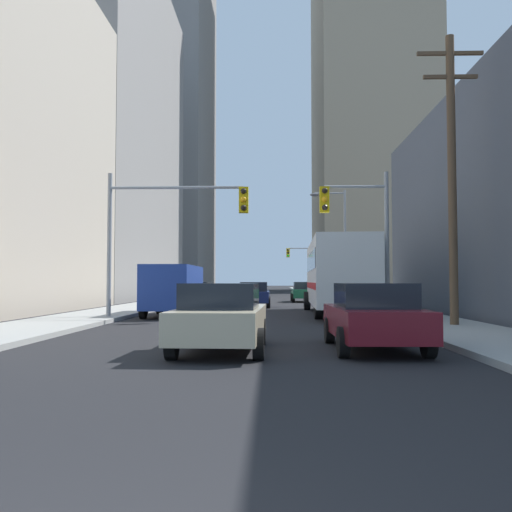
{
  "coord_description": "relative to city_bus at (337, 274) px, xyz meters",
  "views": [
    {
      "loc": [
        1.01,
        -2.13,
        1.56
      ],
      "look_at": [
        0.0,
        32.37,
        3.17
      ],
      "focal_mm": 38.33,
      "sensor_mm": 36.0,
      "label": 1
    }
  ],
  "objects": [
    {
      "name": "sedan_navy",
      "position": [
        -4.16,
        7.13,
        -1.16
      ],
      "size": [
        1.95,
        4.21,
        1.52
      ],
      "color": "#141E4C",
      "rests_on": "ground"
    },
    {
      "name": "building_left_far_tower",
      "position": [
        -25.35,
        62.98,
        27.79
      ],
      "size": [
        23.55,
        24.52,
        59.43
      ],
      "primitive_type": "cube",
      "color": "gray",
      "rests_on": "ground"
    },
    {
      "name": "traffic_signal_far_right",
      "position": [
        0.28,
        37.22,
        2.08
      ],
      "size": [
        3.05,
        0.44,
        6.0
      ],
      "color": "gray",
      "rests_on": "ground"
    },
    {
      "name": "building_right_far_highrise",
      "position": [
        14.35,
        69.96,
        34.76
      ],
      "size": [
        18.84,
        26.45,
        73.38
      ],
      "primitive_type": "cube",
      "color": "tan",
      "rests_on": "ground"
    },
    {
      "name": "cargo_van_blue",
      "position": [
        -7.5,
        -1.55,
        -0.64
      ],
      "size": [
        2.16,
        5.22,
        2.26
      ],
      "color": "navy",
      "rests_on": "ground"
    },
    {
      "name": "sedan_maroon",
      "position": [
        -0.77,
        -13.36,
        -1.16
      ],
      "size": [
        1.95,
        4.23,
        1.52
      ],
      "color": "maroon",
      "rests_on": "ground"
    },
    {
      "name": "sedan_black",
      "position": [
        -7.45,
        5.22,
        -1.16
      ],
      "size": [
        1.95,
        4.25,
        1.52
      ],
      "color": "black",
      "rests_on": "ground"
    },
    {
      "name": "sedan_green",
      "position": [
        -0.64,
        15.95,
        -1.16
      ],
      "size": [
        1.95,
        4.22,
        1.52
      ],
      "color": "#195938",
      "rests_on": "ground"
    },
    {
      "name": "building_left_mid_office",
      "position": [
        -20.73,
        24.4,
        13.65
      ],
      "size": [
        14.12,
        27.81,
        31.16
      ],
      "primitive_type": "cube",
      "color": "gray",
      "rests_on": "ground"
    },
    {
      "name": "city_bus",
      "position": [
        0.0,
        0.0,
        0.0
      ],
      "size": [
        2.91,
        11.58,
        3.4
      ],
      "color": "silver",
      "rests_on": "ground"
    },
    {
      "name": "sidewalk_left",
      "position": [
        -10.76,
        26.21,
        -1.85
      ],
      "size": [
        3.24,
        160.0,
        0.15
      ],
      "primitive_type": "cube",
      "color": "#9E9E99",
      "rests_on": "ground"
    },
    {
      "name": "traffic_signal_near_left",
      "position": [
        -7.2,
        -3.86,
        2.2
      ],
      "size": [
        5.78,
        0.44,
        6.0
      ],
      "color": "gray",
      "rests_on": "ground"
    },
    {
      "name": "street_lamp_right",
      "position": [
        1.28,
        9.47,
        2.6
      ],
      "size": [
        2.33,
        0.32,
        7.5
      ],
      "color": "gray",
      "rests_on": "ground"
    },
    {
      "name": "utility_pole_right",
      "position": [
        2.89,
        -7.77,
        3.25
      ],
      "size": [
        2.2,
        0.28,
        9.81
      ],
      "color": "brown",
      "rests_on": "ground"
    },
    {
      "name": "sidewalk_right",
      "position": [
        2.57,
        26.21,
        -1.85
      ],
      "size": [
        3.24,
        160.0,
        0.15
      ],
      "primitive_type": "cube",
      "color": "#9E9E99",
      "rests_on": "ground"
    },
    {
      "name": "traffic_signal_near_right",
      "position": [
        0.4,
        -3.86,
        2.06
      ],
      "size": [
        2.78,
        0.44,
        6.0
      ],
      "color": "gray",
      "rests_on": "ground"
    },
    {
      "name": "sedan_beige",
      "position": [
        -4.22,
        -13.73,
        -1.16
      ],
      "size": [
        1.95,
        4.26,
        1.52
      ],
      "color": "#C6B793",
      "rests_on": "ground"
    }
  ]
}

